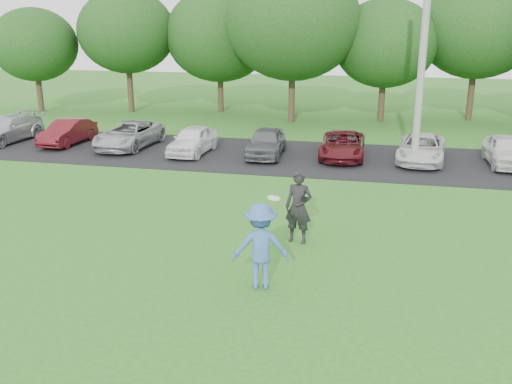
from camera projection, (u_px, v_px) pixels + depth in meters
The scene contains 7 objects.
ground at pixel (220, 297), 12.17m from camera, with size 100.00×100.00×0.00m, color #29681D.
parking_lot at pixel (305, 157), 24.29m from camera, with size 32.00×6.50×0.03m, color black.
utility_pole at pixel (424, 40), 21.15m from camera, with size 0.28×0.28×9.87m, color gray.
frisbee_player at pixel (261, 246), 12.35m from camera, with size 1.39×1.02×2.12m.
camera_bystander at pixel (299, 207), 14.88m from camera, with size 0.77×0.56×1.96m.
parked_cars at pixel (276, 142), 24.47m from camera, with size 30.46×4.49×1.21m.
tree_row at pixel (358, 33), 31.65m from camera, with size 42.39×9.85×8.64m.
Camera 1 is at (3.16, -10.55, 5.70)m, focal length 40.00 mm.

